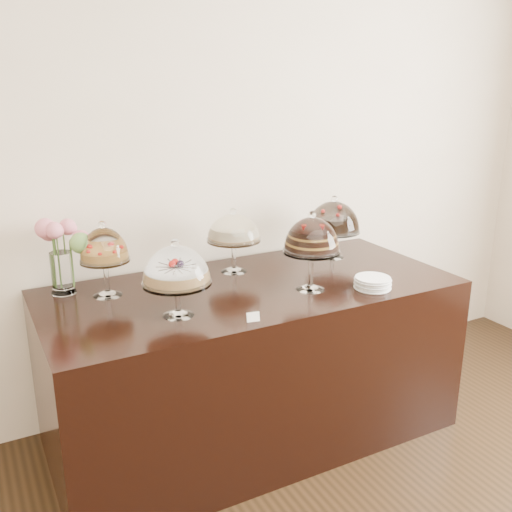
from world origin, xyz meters
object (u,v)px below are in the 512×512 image
flower_vase (61,246)px  plate_stack (373,283)px  display_counter (252,361)px  cake_stand_cheesecake (234,230)px  cake_stand_sugar_sponge (176,268)px  cake_stand_fruit_tart (104,249)px  cake_stand_choco_layer (312,238)px  cake_stand_dark_choco (334,219)px

flower_vase → plate_stack: 1.61m
display_counter → cake_stand_cheesecake: (0.02, 0.26, 0.69)m
cake_stand_sugar_sponge → cake_stand_fruit_tart: (-0.23, 0.41, 0.02)m
flower_vase → plate_stack: bearing=-25.5°
cake_stand_choco_layer → cake_stand_cheesecake: 0.51m
display_counter → plate_stack: (0.54, -0.33, 0.48)m
cake_stand_sugar_sponge → cake_stand_choco_layer: cake_stand_choco_layer is taller
cake_stand_cheesecake → cake_stand_sugar_sponge: bearing=-138.1°
cake_stand_sugar_sponge → cake_stand_fruit_tart: cake_stand_fruit_tart is taller
display_counter → flower_vase: bearing=158.5°
display_counter → cake_stand_fruit_tart: 1.02m
cake_stand_cheesecake → cake_stand_fruit_tart: cake_stand_fruit_tart is taller
cake_stand_dark_choco → cake_stand_fruit_tart: size_ratio=0.99×
cake_stand_choco_layer → flower_vase: (-1.15, 0.54, -0.03)m
cake_stand_fruit_tart → flower_vase: flower_vase is taller
cake_stand_dark_choco → cake_stand_fruit_tart: 1.40m
cake_stand_fruit_tart → cake_stand_dark_choco: bearing=0.4°
cake_stand_choco_layer → plate_stack: 0.41m
cake_stand_dark_choco → flower_vase: bearing=175.5°
cake_stand_dark_choco → plate_stack: 0.62m
cake_stand_fruit_tart → flower_vase: size_ratio=0.97×
cake_stand_fruit_tart → display_counter: bearing=-17.0°
cake_stand_fruit_tart → cake_stand_sugar_sponge: bearing=-60.9°
cake_stand_sugar_sponge → cake_stand_dark_choco: (1.17, 0.42, 0.01)m
display_counter → flower_vase: 1.19m
display_counter → plate_stack: plate_stack is taller
cake_stand_fruit_tart → plate_stack: (1.26, -0.55, -0.22)m
cake_stand_sugar_sponge → cake_stand_dark_choco: bearing=19.9°
cake_stand_cheesecake → cake_stand_fruit_tart: size_ratio=0.95×
flower_vase → cake_stand_choco_layer: bearing=-25.4°
cake_stand_cheesecake → plate_stack: size_ratio=1.95×
cake_stand_choco_layer → cake_stand_cheesecake: cake_stand_choco_layer is taller
cake_stand_sugar_sponge → plate_stack: size_ratio=1.95×
cake_stand_sugar_sponge → cake_stand_cheesecake: bearing=41.9°
cake_stand_sugar_sponge → plate_stack: 1.06m
display_counter → cake_stand_choco_layer: 0.79m
display_counter → cake_stand_sugar_sponge: 0.86m
cake_stand_sugar_sponge → cake_stand_fruit_tart: size_ratio=0.95×
cake_stand_sugar_sponge → cake_stand_cheesecake: size_ratio=1.00×
cake_stand_cheesecake → cake_stand_dark_choco: bearing=-2.9°
cake_stand_cheesecake → flower_vase: bearing=174.3°
cake_stand_dark_choco → cake_stand_fruit_tart: bearing=-179.6°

